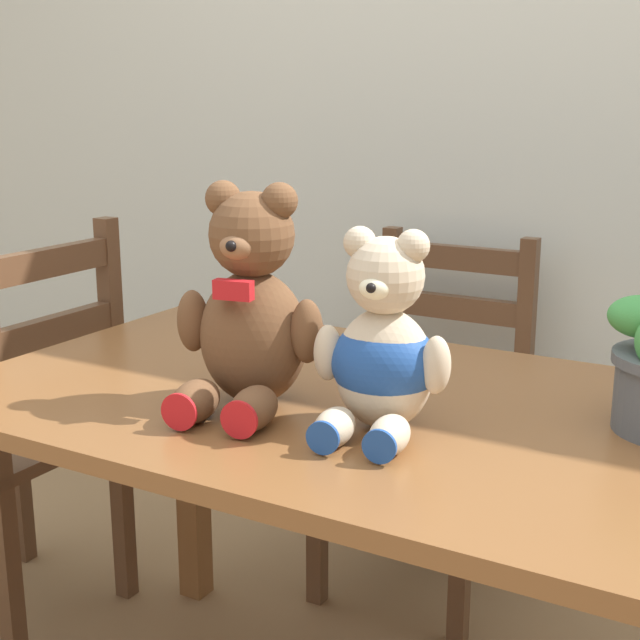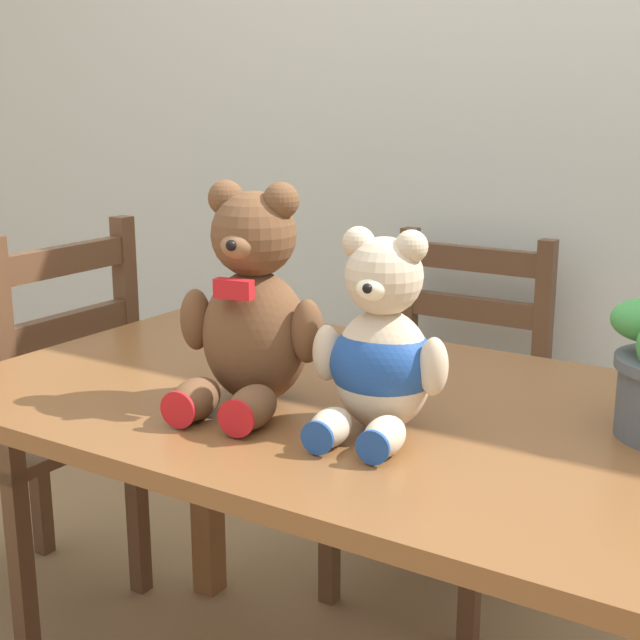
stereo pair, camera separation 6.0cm
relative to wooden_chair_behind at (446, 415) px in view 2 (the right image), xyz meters
The scene contains 6 objects.
wall_back 0.92m from the wooden_chair_behind, 59.68° to the left, with size 8.00×0.04×2.60m, color silver.
dining_table 0.76m from the wooden_chair_behind, 77.04° to the right, with size 1.36×0.79×0.73m.
wooden_chair_behind is the anchor object (origin of this frame).
wooden_chair_side 0.98m from the wooden_chair_behind, 139.32° to the right, with size 0.40×0.39×0.94m.
teddy_bear_left 0.93m from the wooden_chair_behind, 88.13° to the right, with size 0.25×0.27×0.36m.
teddy_bear_right 0.95m from the wooden_chair_behind, 72.52° to the right, with size 0.21×0.23×0.30m.
Camera 2 is at (0.69, -0.81, 1.21)m, focal length 50.00 mm.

